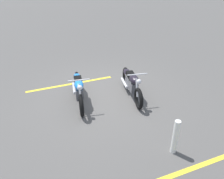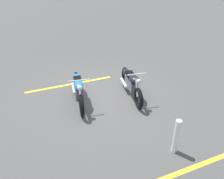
# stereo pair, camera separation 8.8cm
# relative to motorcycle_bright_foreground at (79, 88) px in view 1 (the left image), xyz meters

# --- Properties ---
(ground_plane) EXTENTS (60.00, 60.00, 0.00)m
(ground_plane) POSITION_rel_motorcycle_bright_foreground_xyz_m (-0.06, 0.86, -0.46)
(ground_plane) COLOR #514F4C
(motorcycle_bright_foreground) EXTENTS (2.23, 0.62, 1.04)m
(motorcycle_bright_foreground) POSITION_rel_motorcycle_bright_foreground_xyz_m (0.00, 0.00, 0.00)
(motorcycle_bright_foreground) COLOR black
(motorcycle_bright_foreground) RESTS_ON ground
(motorcycle_dark_foreground) EXTENTS (2.22, 0.62, 1.04)m
(motorcycle_dark_foreground) POSITION_rel_motorcycle_bright_foreground_xyz_m (0.20, 1.74, 0.00)
(motorcycle_dark_foreground) COLOR black
(motorcycle_dark_foreground) RESTS_ON ground
(bollard_post) EXTENTS (0.14, 0.14, 0.91)m
(bollard_post) POSITION_rel_motorcycle_bright_foreground_xyz_m (3.01, 1.63, -0.01)
(bollard_post) COLOR white
(bollard_post) RESTS_ON ground
(parking_stripe_near) EXTENTS (0.29, 3.20, 0.01)m
(parking_stripe_near) POSITION_rel_motorcycle_bright_foreground_xyz_m (-1.22, -0.08, -0.46)
(parking_stripe_near) COLOR yellow
(parking_stripe_near) RESTS_ON ground
(parking_stripe_mid) EXTENTS (0.29, 3.20, 0.01)m
(parking_stripe_mid) POSITION_rel_motorcycle_bright_foreground_xyz_m (3.60, 1.66, -0.46)
(parking_stripe_mid) COLOR yellow
(parking_stripe_mid) RESTS_ON ground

